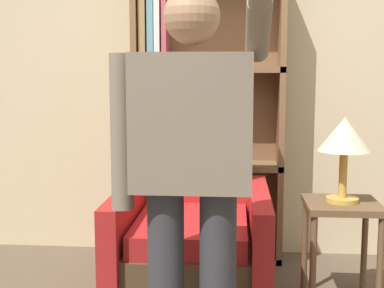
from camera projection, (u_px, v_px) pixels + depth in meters
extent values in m
cube|color=beige|center=(215.00, 60.00, 3.82)|extent=(8.00, 0.06, 2.80)
cube|color=brown|center=(138.00, 118.00, 3.74)|extent=(0.04, 0.28, 2.00)
cube|color=brown|center=(281.00, 119.00, 3.66)|extent=(0.04, 0.28, 2.00)
cube|color=brown|center=(209.00, 117.00, 3.83)|extent=(1.03, 0.01, 2.00)
cube|color=brown|center=(208.00, 254.00, 3.83)|extent=(1.03, 0.28, 0.04)
cube|color=brown|center=(208.00, 166.00, 3.74)|extent=(1.03, 0.28, 0.04)
cube|color=brown|center=(209.00, 70.00, 3.66)|extent=(1.03, 0.28, 0.04)
cube|color=black|center=(146.00, 214.00, 3.83)|extent=(0.04, 0.18, 0.53)
cube|color=purple|center=(152.00, 210.00, 3.82)|extent=(0.04, 0.17, 0.59)
cube|color=red|center=(158.00, 212.00, 3.82)|extent=(0.03, 0.20, 0.57)
cube|color=#1E47B2|center=(163.00, 216.00, 3.82)|extent=(0.04, 0.24, 0.51)
cube|color=black|center=(144.00, 128.00, 3.75)|extent=(0.03, 0.23, 0.48)
cube|color=#BC4C56|center=(150.00, 127.00, 3.74)|extent=(0.03, 0.17, 0.50)
cube|color=#5B99A8|center=(154.00, 133.00, 3.75)|extent=(0.02, 0.16, 0.41)
cube|color=#337070|center=(160.00, 126.00, 3.74)|extent=(0.04, 0.21, 0.52)
cube|color=#9E7A47|center=(144.00, 25.00, 3.65)|extent=(0.05, 0.23, 0.57)
cube|color=#5B99A8|center=(152.00, 30.00, 3.65)|extent=(0.04, 0.20, 0.51)
cube|color=white|center=(159.00, 27.00, 3.65)|extent=(0.04, 0.23, 0.54)
cube|color=#BC4C56|center=(166.00, 30.00, 3.65)|extent=(0.03, 0.21, 0.50)
cube|color=#4C3823|center=(192.00, 274.00, 2.96)|extent=(0.63, 0.87, 0.41)
cube|color=#A31E1E|center=(192.00, 229.00, 2.88)|extent=(0.59, 0.75, 0.12)
cube|color=#A31E1E|center=(197.00, 165.00, 3.28)|extent=(0.63, 0.16, 1.09)
cube|color=#A31E1E|center=(127.00, 249.00, 2.97)|extent=(0.10, 0.95, 0.67)
cube|color=#A31E1E|center=(259.00, 253.00, 2.91)|extent=(0.10, 0.95, 0.67)
cube|color=#756656|center=(192.00, 122.00, 2.11)|extent=(0.47, 0.24, 0.54)
sphere|color=#997051|center=(192.00, 16.00, 2.05)|extent=(0.22, 0.22, 0.22)
cylinder|color=#756656|center=(122.00, 132.00, 2.14)|extent=(0.09, 0.09, 0.63)
cylinder|color=#756656|center=(258.00, 29.00, 1.93)|extent=(0.09, 0.28, 0.23)
cube|color=brown|center=(342.00, 205.00, 2.94)|extent=(0.40, 0.40, 0.04)
cylinder|color=brown|center=(313.00, 268.00, 2.83)|extent=(0.04, 0.04, 0.57)
cylinder|color=brown|center=(380.00, 270.00, 2.80)|extent=(0.04, 0.04, 0.57)
cylinder|color=brown|center=(305.00, 247.00, 3.17)|extent=(0.04, 0.04, 0.57)
cylinder|color=brown|center=(364.00, 249.00, 3.14)|extent=(0.04, 0.04, 0.57)
cylinder|color=gold|center=(342.00, 200.00, 2.94)|extent=(0.18, 0.18, 0.02)
cylinder|color=gold|center=(343.00, 174.00, 2.92)|extent=(0.04, 0.04, 0.26)
cone|color=beige|center=(345.00, 134.00, 2.89)|extent=(0.29, 0.29, 0.19)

